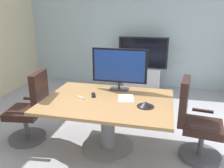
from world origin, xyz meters
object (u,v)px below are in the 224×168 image
Objects in this scene: office_chair_right at (195,126)px; office_chair_left at (31,113)px; conference_phone at (146,104)px; tv_monitor at (119,67)px; conference_table at (108,112)px; wall_display_unit at (142,72)px; remote_control at (93,95)px.

office_chair_left is at bearing 101.10° from office_chair_right.
office_chair_left is 4.95× the size of conference_phone.
tv_monitor reaches higher than office_chair_right.
conference_table is at bearing -97.64° from tv_monitor.
tv_monitor is at bearing 82.36° from conference_table.
office_chair_right is 4.95× the size of conference_phone.
conference_table is 0.58m from conference_phone.
wall_display_unit reaches higher than office_chair_right.
conference_table is 1.60× the size of office_chair_right.
wall_display_unit is (0.17, 2.80, -0.12)m from conference_table.
office_chair_left is at bearing -156.77° from tv_monitor.
conference_table is 1.33× the size of wall_display_unit.
office_chair_right is at bearing -19.24° from tv_monitor.
tv_monitor is 0.64× the size of wall_display_unit.
tv_monitor is at bearing 78.38° from office_chair_right.
conference_table is 1.60× the size of office_chair_left.
wall_display_unit is 7.71× the size of remote_control.
tv_monitor reaches higher than remote_control.
tv_monitor is (0.06, 0.47, 0.55)m from conference_table.
office_chair_left is 0.83× the size of wall_display_unit.
tv_monitor is at bearing 29.84° from remote_control.
office_chair_left is at bearing -176.81° from conference_table.
remote_control is at bearing 163.69° from conference_phone.
conference_table is at bearing -93.52° from wall_display_unit.
conference_phone is at bearing -51.48° from tv_monitor.
wall_display_unit is (-1.01, 2.72, -0.01)m from office_chair_right.
conference_table is 7.95× the size of conference_phone.
wall_display_unit is 2.74m from remote_control.
conference_phone is 1.29× the size of remote_control.
office_chair_right is at bearing -20.90° from remote_control.
office_chair_right is 0.83× the size of wall_display_unit.
conference_table is 10.29× the size of remote_control.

